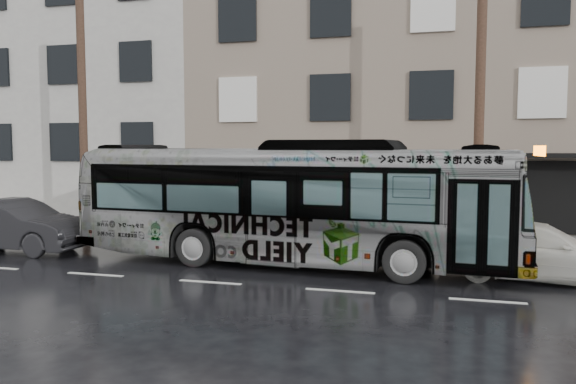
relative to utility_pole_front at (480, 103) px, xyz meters
name	(u,v)px	position (x,y,z in m)	size (l,w,h in m)	color
ground	(245,262)	(-6.50, -3.30, -4.65)	(120.00, 120.00, 0.00)	black
sidewalk	(289,234)	(-6.50, 1.60, -4.58)	(90.00, 3.60, 0.15)	gray
building_taupe	(433,100)	(-1.50, 9.40, 0.85)	(20.00, 12.00, 11.00)	gray
building_grey	(40,68)	(-24.50, 10.90, 3.35)	(26.00, 15.00, 16.00)	beige
utility_pole_front	(480,103)	(0.00, 0.00, 0.00)	(0.30, 0.30, 9.00)	#4D3326
utility_pole_rear	(83,110)	(-14.00, 0.00, 0.00)	(0.30, 0.30, 9.00)	#4D3326
sign_post	(514,210)	(1.10, 0.00, -3.30)	(0.06, 0.06, 2.40)	slate
bus	(293,202)	(-5.12, -3.12, -2.91)	(2.92, 12.49, 3.48)	#B2B2B2
white_sedan	(538,251)	(1.25, -3.39, -3.94)	(1.98, 4.88, 1.41)	silver
dark_sedan	(14,225)	(-14.11, -3.59, -3.83)	(1.73, 4.96, 1.64)	black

